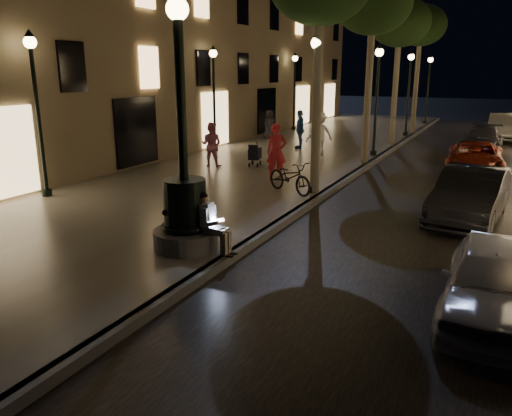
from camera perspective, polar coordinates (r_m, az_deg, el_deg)
The scene contains 29 objects.
ground at distance 22.29m, azimuth 13.35°, elevation 4.97°, with size 120.00×120.00×0.00m, color black.
cobble_lane at distance 21.84m, azimuth 21.05°, elevation 4.18°, with size 6.00×45.00×0.02m, color black.
promenade at distance 23.47m, azimuth 3.78°, elevation 6.10°, with size 8.00×45.00×0.20m, color slate.
curb_strip at distance 22.28m, azimuth 13.37°, elevation 5.22°, with size 0.25×45.00×0.20m, color #59595B.
building_left at distance 29.87m, azimuth -8.98°, elevation 22.18°, with size 8.00×36.00×15.00m, color #806D50.
fountain_lamppost at distance 10.57m, azimuth -8.14°, elevation 0.69°, with size 1.40×1.40×5.21m.
seated_man_laptop at distance 10.34m, azimuth -5.27°, elevation -1.45°, with size 0.90×0.30×1.27m.
tree_second at distance 21.18m, azimuth 13.25°, elevation 21.69°, with size 3.00×3.00×7.40m.
tree_third at distance 27.01m, azimuth 16.12°, elevation 19.63°, with size 3.00×3.00×7.20m.
tree_far at distance 32.91m, azimuth 18.33°, elevation 19.10°, with size 3.00×3.00×7.50m.
lamp_curb_a at distance 15.31m, azimuth 6.83°, elevation 12.92°, with size 0.36×0.36×4.81m.
lamp_curb_b at distance 23.01m, azimuth 13.70°, elevation 13.38°, with size 0.36×0.36×4.81m.
lamp_curb_c at distance 30.86m, azimuth 17.11°, elevation 13.54°, with size 0.36×0.36×4.81m.
lamp_curb_d at distance 38.77m, azimuth 19.14°, elevation 13.61°, with size 0.36×0.36×4.81m.
lamp_left_a at distance 16.06m, azimuth -23.87°, elevation 11.86°, with size 0.36×0.36×4.81m.
lamp_left_b at distance 23.80m, azimuth -4.85°, elevation 13.80°, with size 0.36×0.36×4.81m.
lamp_left_c at distance 32.79m, azimuth 4.43°, elevation 14.22°, with size 0.36×0.36×4.81m.
stroller at distance 19.89m, azimuth -0.14°, elevation 6.21°, with size 0.56×0.99×1.00m.
car_front at distance 8.87m, azimuth 25.51°, elevation -7.56°, with size 1.49×3.70×1.26m, color #ACADB4.
car_second at distance 14.31m, azimuth 23.33°, elevation 1.37°, with size 1.50×4.30×1.42m, color black.
car_third at distance 21.14m, azimuth 23.75°, elevation 5.21°, with size 2.02×4.38×1.22m, color maroon.
car_rear at distance 27.15m, azimuth 24.46°, elevation 7.14°, with size 1.74×4.27×1.24m, color #302F34.
car_fifth at distance 32.62m, azimuth 26.43°, elevation 8.31°, with size 1.60×4.58×1.51m, color #A3A39E.
pedestrian_red at distance 17.34m, azimuth 2.36°, elevation 6.42°, with size 0.71×0.46×1.94m, color red.
pedestrian_pink at distance 19.89m, azimuth -5.12°, elevation 7.23°, with size 0.85×0.66×1.74m, color #CC6C90.
pedestrian_white at distance 22.77m, azimuth 7.28°, elevation 8.45°, with size 1.25×0.72×1.94m, color white.
pedestrian_blue at distance 24.69m, azimuth 5.04°, elevation 8.95°, with size 1.09×0.45×1.86m, color navy.
pedestrian_dark at distance 28.44m, azimuth 1.53°, elevation 9.55°, with size 0.77×0.50×1.58m, color #37363B.
bicycle at distance 15.50m, azimuth 3.89°, elevation 3.56°, with size 0.67×1.91×1.00m, color black.
Camera 1 is at (4.80, -6.43, 3.86)m, focal length 35.00 mm.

